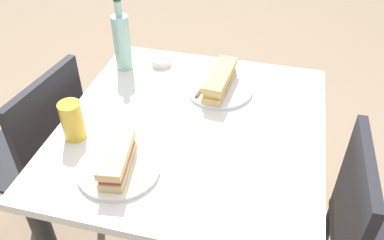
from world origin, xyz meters
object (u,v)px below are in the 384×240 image
object	(u,v)px
dining_table	(192,154)
beer_glass	(72,121)
knife_near	(204,86)
chair_far	(40,153)
plate_near	(219,89)
olive_bowl	(161,61)
baguette_sandwich_far	(117,159)
knife_far	(100,168)
plate_far	(119,169)
water_bottle	(122,41)
baguette_sandwich_near	(220,80)

from	to	relation	value
dining_table	beer_glass	bearing A→B (deg)	113.20
dining_table	knife_near	distance (m)	0.26
chair_far	plate_near	xyz separation A→B (m)	(0.23, -0.68, 0.27)
chair_far	olive_bowl	xyz separation A→B (m)	(0.35, -0.41, 0.28)
dining_table	chair_far	bearing A→B (deg)	91.00
knife_near	beer_glass	xyz separation A→B (m)	(-0.36, 0.34, 0.05)
knife_near	baguette_sandwich_far	distance (m)	0.49
chair_far	knife_far	bearing A→B (deg)	-122.12
dining_table	beer_glass	world-z (taller)	beer_glass
knife_near	plate_far	size ratio (longest dim) A/B	0.74
plate_near	plate_far	size ratio (longest dim) A/B	1.00
water_bottle	baguette_sandwich_near	bearing A→B (deg)	-100.08
baguette_sandwich_near	baguette_sandwich_far	bearing A→B (deg)	156.59
dining_table	baguette_sandwich_far	world-z (taller)	baguette_sandwich_far
chair_far	olive_bowl	bearing A→B (deg)	-49.35
baguette_sandwich_far	dining_table	bearing A→B (deg)	-30.95
baguette_sandwich_far	beer_glass	distance (m)	0.22
knife_far	beer_glass	world-z (taller)	beer_glass
dining_table	beer_glass	size ratio (longest dim) A/B	6.97
baguette_sandwich_near	water_bottle	xyz separation A→B (m)	(0.07, 0.40, 0.07)
water_bottle	olive_bowl	distance (m)	0.18
baguette_sandwich_far	chair_far	bearing A→B (deg)	62.37
dining_table	baguette_sandwich_near	bearing A→B (deg)	-13.11
water_bottle	olive_bowl	xyz separation A→B (m)	(0.06, -0.14, -0.10)
water_bottle	knife_near	bearing A→B (deg)	-102.76
baguette_sandwich_near	baguette_sandwich_far	size ratio (longest dim) A/B	1.18
plate_far	knife_far	size ratio (longest dim) A/B	1.45
chair_far	beer_glass	bearing A→B (deg)	-116.25
plate_near	beer_glass	xyz separation A→B (m)	(-0.36, 0.40, 0.06)
baguette_sandwich_near	beer_glass	bearing A→B (deg)	132.47
knife_near	beer_glass	bearing A→B (deg)	136.30
knife_near	baguette_sandwich_far	bearing A→B (deg)	162.32
water_bottle	beer_glass	size ratio (longest dim) A/B	2.27
chair_far	plate_far	world-z (taller)	chair_far
water_bottle	olive_bowl	size ratio (longest dim) A/B	3.68
baguette_sandwich_far	baguette_sandwich_near	bearing A→B (deg)	-23.41
chair_far	beer_glass	xyz separation A→B (m)	(-0.14, -0.28, 0.33)
plate_far	knife_far	xyz separation A→B (m)	(-0.02, 0.05, 0.01)
chair_far	knife_near	world-z (taller)	chair_far
baguette_sandwich_far	beer_glass	world-z (taller)	beer_glass
baguette_sandwich_near	water_bottle	size ratio (longest dim) A/B	0.82
dining_table	knife_far	size ratio (longest dim) A/B	5.42
beer_glass	plate_far	bearing A→B (deg)	-119.58
knife_near	baguette_sandwich_far	size ratio (longest dim) A/B	0.87
knife_far	plate_far	bearing A→B (deg)	-69.40
plate_near	baguette_sandwich_near	bearing A→B (deg)	0.00
dining_table	plate_near	bearing A→B (deg)	-13.11
dining_table	baguette_sandwich_far	size ratio (longest dim) A/B	4.41
plate_near	knife_near	world-z (taller)	knife_near
dining_table	plate_far	distance (m)	0.33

